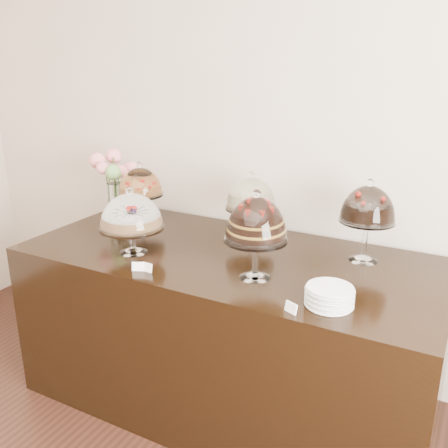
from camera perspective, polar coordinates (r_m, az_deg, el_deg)
The scene contains 12 objects.
wall_back at distance 2.91m, azimuth 8.10°, elevation 10.81°, with size 5.00×0.04×3.00m, color beige.
display_counter at distance 2.83m, azimuth 0.49°, elevation -11.91°, with size 2.20×1.00×0.90m, color black.
cake_stand_sugar_sponge at distance 2.63m, azimuth -10.57°, elevation 1.11°, with size 0.34×0.34×0.35m.
cake_stand_choco_layer at distance 2.26m, azimuth 3.70°, elevation 0.18°, with size 0.29×0.29×0.43m.
cake_stand_cheesecake at distance 2.80m, azimuth 3.11°, elevation 3.21°, with size 0.29×0.29×0.38m.
cake_stand_dark_choco at distance 2.55m, azimuth 16.12°, elevation 1.80°, with size 0.28×0.28×0.42m.
cake_stand_fruit_tart at distance 3.11m, azimuth -9.55°, elevation 4.49°, with size 0.28×0.28×0.38m.
flower_vase at distance 3.33m, azimuth -12.44°, elevation 5.39°, with size 0.29×0.26×0.41m.
plate_stack at distance 2.13m, azimuth 11.96°, elevation -8.08°, with size 0.20×0.20×0.08m.
price_card_left at distance 2.44m, azimuth -8.81°, elevation -4.92°, with size 0.06×0.01×0.04m, color white.
price_card_right at distance 2.06m, azimuth 7.67°, elevation -9.46°, with size 0.06×0.01×0.04m, color white.
price_card_extra at distance 2.45m, azimuth -9.79°, elevation -4.82°, with size 0.06×0.01×0.04m, color white.
Camera 1 is at (0.99, 0.29, 1.88)m, focal length 40.00 mm.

